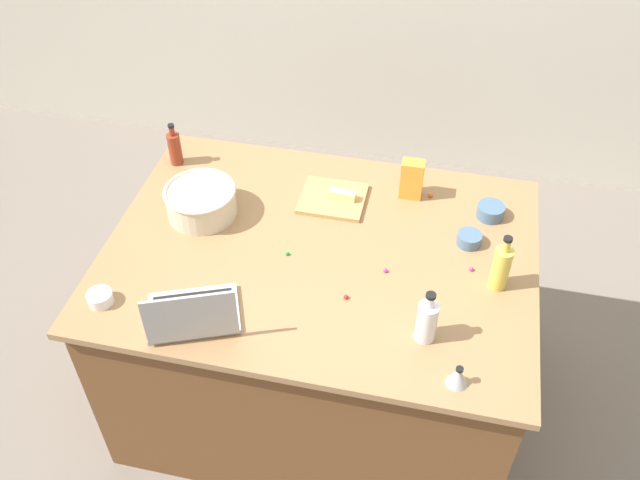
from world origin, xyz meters
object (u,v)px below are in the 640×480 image
object	(u,v)px
candy_bag	(412,179)
ramekin_small	(100,298)
ramekin_medium	(469,239)
ramekin_wide	(491,211)
mixing_bowl_large	(201,201)
kitchen_timer	(458,376)
bottle_vinegar	(427,321)
butter_stick_left	(342,195)
laptop	(193,314)
bottle_soy	(175,148)
cutting_board	(333,199)
bottle_oil	(501,267)

from	to	relation	value
candy_bag	ramekin_small	bearing A→B (deg)	-140.23
ramekin_medium	ramekin_wide	world-z (taller)	ramekin_wide
mixing_bowl_large	kitchen_timer	xyz separation A→B (m)	(1.06, -0.60, -0.03)
bottle_vinegar	butter_stick_left	bearing A→B (deg)	122.79
bottle_vinegar	ramekin_medium	distance (m)	0.51
laptop	kitchen_timer	xyz separation A→B (m)	(0.89, -0.05, -0.01)
bottle_soy	butter_stick_left	bearing A→B (deg)	-7.80
kitchen_timer	butter_stick_left	bearing A→B (deg)	123.57
laptop	ramekin_wide	bearing A→B (deg)	39.09
mixing_bowl_large	kitchen_timer	world-z (taller)	mixing_bowl_large
cutting_board	ramekin_medium	distance (m)	0.58
bottle_oil	ramekin_medium	bearing A→B (deg)	119.51
ramekin_small	kitchen_timer	distance (m)	1.25
cutting_board	kitchen_timer	distance (m)	0.97
mixing_bowl_large	bottle_vinegar	xyz separation A→B (m)	(0.94, -0.43, 0.02)
bottle_vinegar	ramekin_medium	world-z (taller)	bottle_vinegar
bottle_soy	candy_bag	size ratio (longest dim) A/B	1.16
mixing_bowl_large	candy_bag	size ratio (longest dim) A/B	1.68
laptop	bottle_soy	xyz separation A→B (m)	(-0.39, 0.84, 0.03)
butter_stick_left	kitchen_timer	size ratio (longest dim) A/B	1.43
laptop	cutting_board	world-z (taller)	laptop
laptop	bottle_oil	world-z (taller)	bottle_oil
bottle_oil	ramekin_medium	distance (m)	0.24
mixing_bowl_large	bottle_oil	size ratio (longest dim) A/B	1.22
laptop	kitchen_timer	size ratio (longest dim) A/B	4.80
ramekin_medium	mixing_bowl_large	bearing A→B (deg)	-177.03
laptop	butter_stick_left	size ratio (longest dim) A/B	3.36
bottle_vinegar	mixing_bowl_large	bearing A→B (deg)	155.07
ramekin_wide	laptop	bearing A→B (deg)	-140.91
bottle_oil	ramekin_wide	world-z (taller)	bottle_oil
butter_stick_left	ramekin_medium	distance (m)	0.54
bottle_soy	butter_stick_left	xyz separation A→B (m)	(0.75, -0.10, -0.04)
laptop	bottle_soy	distance (m)	0.93
butter_stick_left	ramekin_medium	xyz separation A→B (m)	(0.52, -0.14, -0.01)
bottle_oil	bottle_vinegar	distance (m)	0.37
cutting_board	ramekin_wide	world-z (taller)	ramekin_wide
bottle_vinegar	ramekin_small	xyz separation A→B (m)	(-1.12, -0.09, -0.06)
bottle_oil	butter_stick_left	distance (m)	0.72
bottle_soy	butter_stick_left	world-z (taller)	bottle_soy
cutting_board	candy_bag	bearing A→B (deg)	18.15
bottle_soy	cutting_board	bearing A→B (deg)	-8.23
laptop	ramekin_small	bearing A→B (deg)	176.70
cutting_board	ramekin_wide	bearing A→B (deg)	3.57
bottle_oil	ramekin_small	bearing A→B (deg)	-164.16
ramekin_small	ramekin_medium	distance (m)	1.37
laptop	candy_bag	bearing A→B (deg)	53.00
ramekin_small	bottle_oil	bearing A→B (deg)	15.84
ramekin_wide	bottle_oil	bearing A→B (deg)	-83.94
cutting_board	butter_stick_left	size ratio (longest dim) A/B	2.38
bottle_soy	ramekin_wide	size ratio (longest dim) A/B	1.83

